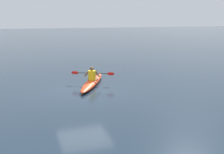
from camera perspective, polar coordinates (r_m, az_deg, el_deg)
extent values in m
plane|color=#1E2D3D|center=(12.76, -6.29, -3.04)|extent=(160.00, 160.00, 0.00)
ellipsoid|color=red|center=(13.89, -4.33, -1.10)|extent=(2.47, 4.00, 0.28)
torus|color=black|center=(13.99, -4.22, -0.50)|extent=(0.73, 0.73, 0.04)
cylinder|color=black|center=(15.07, -3.29, 0.51)|extent=(0.18, 0.18, 0.02)
cylinder|color=yellow|center=(13.74, -4.42, 0.38)|extent=(0.40, 0.40, 0.49)
sphere|color=brown|center=(13.67, -4.44, 1.84)|extent=(0.21, 0.21, 0.21)
cylinder|color=black|center=(13.92, -4.24, 0.83)|extent=(1.74, 0.92, 0.03)
ellipsoid|color=red|center=(14.16, -8.08, 0.95)|extent=(0.37, 0.22, 0.17)
ellipsoid|color=red|center=(13.74, -0.28, 0.71)|extent=(0.37, 0.22, 0.17)
cylinder|color=brown|center=(13.88, -5.55, 0.72)|extent=(0.32, 0.14, 0.34)
cylinder|color=brown|center=(13.75, -3.13, 0.65)|extent=(0.23, 0.28, 0.34)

